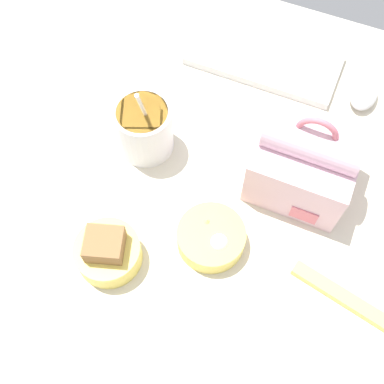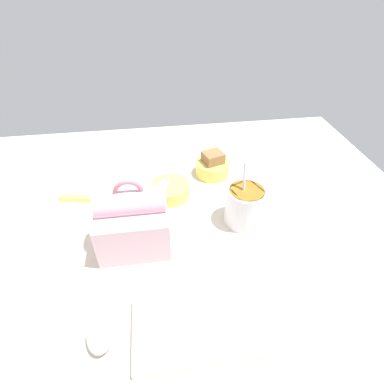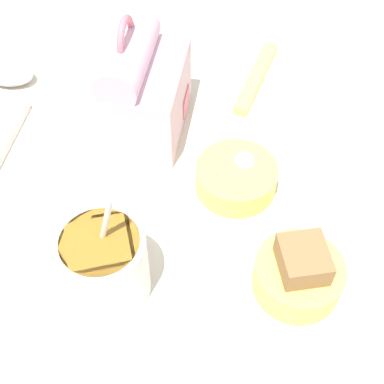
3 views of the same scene
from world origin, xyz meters
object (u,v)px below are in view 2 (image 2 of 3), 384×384
(keyboard, at_px, (214,325))
(computer_mouse, at_px, (101,331))
(bento_bowl_snacks, at_px, (170,190))
(lunch_bag, at_px, (133,221))
(bento_bowl_sandwich, at_px, (213,166))
(chopstick_case, at_px, (91,198))
(soup_cup, at_px, (245,205))

(keyboard, distance_m, computer_mouse, 0.22)
(bento_bowl_snacks, bearing_deg, lunch_bag, 59.14)
(keyboard, xyz_separation_m, bento_bowl_snacks, (0.05, -0.43, 0.01))
(lunch_bag, bearing_deg, bento_bowl_sandwich, -133.21)
(bento_bowl_sandwich, distance_m, bento_bowl_snacks, 0.18)
(bento_bowl_sandwich, bearing_deg, lunch_bag, 46.79)
(computer_mouse, relative_size, chopstick_case, 0.48)
(bento_bowl_snacks, bearing_deg, soup_cup, 143.85)
(soup_cup, xyz_separation_m, chopstick_case, (0.43, -0.15, -0.05))
(keyboard, bearing_deg, bento_bowl_sandwich, -100.81)
(bento_bowl_snacks, distance_m, chopstick_case, 0.24)
(lunch_bag, relative_size, bento_bowl_sandwich, 1.75)
(chopstick_case, bearing_deg, bento_bowl_sandwich, -167.50)
(soup_cup, bearing_deg, bento_bowl_sandwich, -80.11)
(keyboard, relative_size, soup_cup, 1.77)
(lunch_bag, xyz_separation_m, bento_bowl_snacks, (-0.11, -0.18, -0.05))
(lunch_bag, relative_size, bento_bowl_snacks, 1.66)
(keyboard, xyz_separation_m, computer_mouse, (0.22, -0.01, 0.01))
(soup_cup, height_order, bento_bowl_snacks, soup_cup)
(lunch_bag, height_order, soup_cup, lunch_bag)
(keyboard, distance_m, soup_cup, 0.33)
(keyboard, relative_size, computer_mouse, 3.54)
(bento_bowl_sandwich, relative_size, bento_bowl_snacks, 0.95)
(soup_cup, bearing_deg, chopstick_case, -18.95)
(lunch_bag, distance_m, chopstick_case, 0.24)
(bento_bowl_sandwich, relative_size, chopstick_case, 0.60)
(lunch_bag, distance_m, computer_mouse, 0.26)
(keyboard, bearing_deg, computer_mouse, -3.86)
(lunch_bag, height_order, bento_bowl_sandwich, lunch_bag)
(lunch_bag, height_order, chopstick_case, lunch_bag)
(computer_mouse, bearing_deg, chopstick_case, -80.40)
(bento_bowl_sandwich, bearing_deg, computer_mouse, 58.01)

